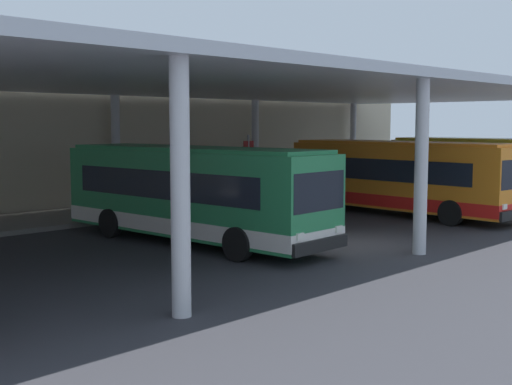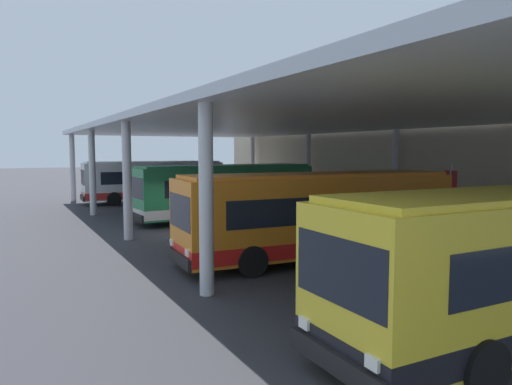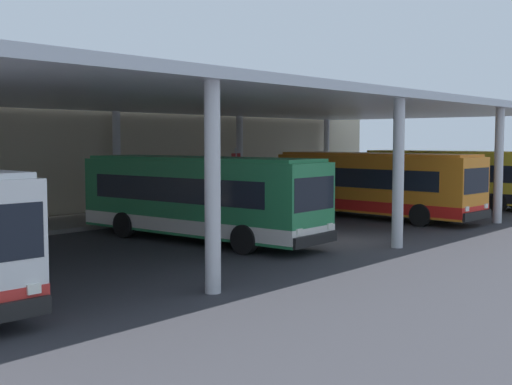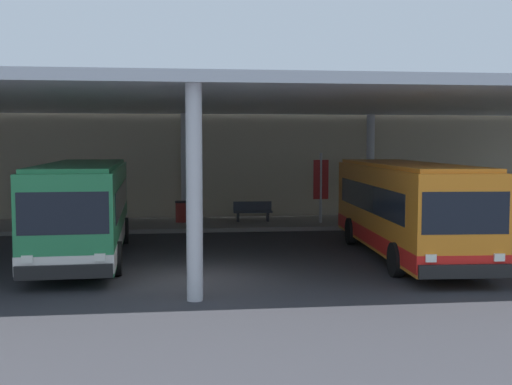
% 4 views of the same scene
% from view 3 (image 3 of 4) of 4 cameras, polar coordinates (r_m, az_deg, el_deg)
% --- Properties ---
extents(ground_plane, '(200.00, 200.00, 0.00)m').
position_cam_3_polar(ground_plane, '(25.45, 7.04, -4.11)').
color(ground_plane, '#333338').
extents(platform_kerb, '(42.00, 4.50, 0.18)m').
position_cam_3_polar(platform_kerb, '(33.39, -9.94, -1.93)').
color(platform_kerb, gray).
rests_on(platform_kerb, ground).
extents(station_building_facade, '(48.00, 1.60, 6.96)m').
position_cam_3_polar(station_building_facade, '(35.76, -13.31, 3.88)').
color(station_building_facade, '#C1B293').
rests_on(station_building_facade, ground).
extents(canopy_shelter, '(40.00, 17.00, 5.55)m').
position_cam_3_polar(canopy_shelter, '(28.63, -2.10, 7.50)').
color(canopy_shelter, silver).
rests_on(canopy_shelter, ground).
extents(bus_second_bay, '(3.02, 10.62, 3.17)m').
position_cam_3_polar(bus_second_bay, '(25.06, -4.92, -0.41)').
color(bus_second_bay, '#28844C').
rests_on(bus_second_bay, ground).
extents(bus_middle_bay, '(3.11, 10.65, 3.17)m').
position_cam_3_polar(bus_middle_bay, '(32.78, 10.14, 0.70)').
color(bus_middle_bay, orange).
rests_on(bus_middle_bay, ground).
extents(bus_far_bay, '(2.83, 10.56, 3.17)m').
position_cam_3_polar(bus_far_bay, '(39.86, 16.41, 1.25)').
color(bus_far_bay, yellow).
rests_on(bus_far_bay, ground).
extents(bench_waiting, '(1.80, 0.45, 0.92)m').
position_cam_3_polar(bench_waiting, '(35.41, -6.11, -0.59)').
color(bench_waiting, '#383D47').
rests_on(bench_waiting, platform_kerb).
extents(trash_bin, '(0.52, 0.52, 0.98)m').
position_cam_3_polar(trash_bin, '(33.29, -10.42, -0.94)').
color(trash_bin, maroon).
rests_on(trash_bin, platform_kerb).
extents(banner_sign, '(0.70, 0.12, 3.20)m').
position_cam_3_polar(banner_sign, '(36.85, -1.73, 1.69)').
color(banner_sign, '#B2B2B7').
rests_on(banner_sign, platform_kerb).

